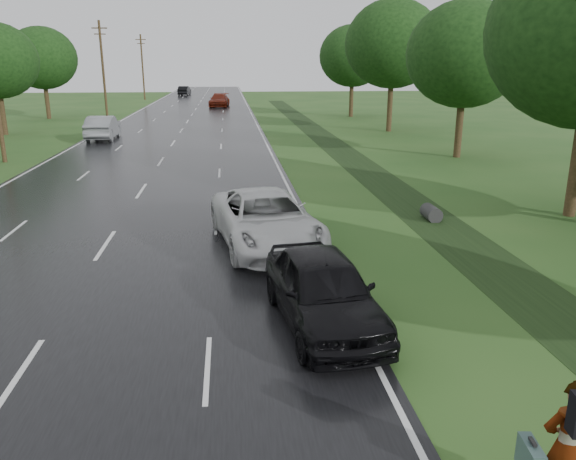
{
  "coord_description": "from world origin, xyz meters",
  "views": [
    {
      "loc": [
        4.03,
        -9.61,
        5.63
      ],
      "look_at": [
        5.56,
        4.84,
        1.3
      ],
      "focal_mm": 35.0,
      "sensor_mm": 36.0,
      "label": 1
    }
  ],
  "objects_px": {
    "silver_sedan": "(103,127)",
    "dark_sedan": "(323,290)",
    "pedestrian": "(567,446)",
    "white_pickup": "(266,220)"
  },
  "relations": [
    {
      "from": "white_pickup",
      "to": "dark_sedan",
      "type": "bearing_deg",
      "value": -90.62
    },
    {
      "from": "silver_sedan",
      "to": "white_pickup",
      "type": "bearing_deg",
      "value": 110.05
    },
    {
      "from": "silver_sedan",
      "to": "dark_sedan",
      "type": "bearing_deg",
      "value": 107.96
    },
    {
      "from": "pedestrian",
      "to": "silver_sedan",
      "type": "xyz_separation_m",
      "value": [
        -13.65,
        38.89,
        -0.06
      ]
    },
    {
      "from": "pedestrian",
      "to": "white_pickup",
      "type": "bearing_deg",
      "value": -68.0
    },
    {
      "from": "pedestrian",
      "to": "white_pickup",
      "type": "height_order",
      "value": "pedestrian"
    },
    {
      "from": "pedestrian",
      "to": "silver_sedan",
      "type": "relative_size",
      "value": 0.35
    },
    {
      "from": "pedestrian",
      "to": "dark_sedan",
      "type": "distance_m",
      "value": 6.07
    },
    {
      "from": "white_pickup",
      "to": "silver_sedan",
      "type": "bearing_deg",
      "value": 102.04
    },
    {
      "from": "white_pickup",
      "to": "silver_sedan",
      "type": "relative_size",
      "value": 1.13
    }
  ]
}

